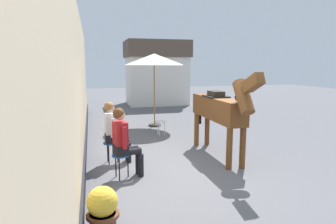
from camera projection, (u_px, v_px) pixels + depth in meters
ground_plane at (166, 136)px, 9.10m from camera, size 40.00×40.00×0.00m
pub_facade_wall at (75, 93)px, 6.78m from camera, size 0.34×14.00×3.40m
distant_cottage at (156, 72)px, 16.36m from camera, size 3.40×2.60×3.50m
seated_visitor_near at (124, 139)px, 5.60m from camera, size 0.61×0.48×1.39m
seated_visitor_far at (114, 129)px, 6.47m from camera, size 0.61×0.49×1.39m
saddled_horse_center at (220, 109)px, 6.85m from camera, size 0.50×3.00×2.06m
flower_planter_near at (103, 209)px, 3.78m from camera, size 0.43×0.43×0.64m
cafe_parasol at (154, 60)px, 10.21m from camera, size 2.10×2.10×2.58m
spare_stool_white at (161, 123)px, 9.08m from camera, size 0.32×0.32×0.46m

